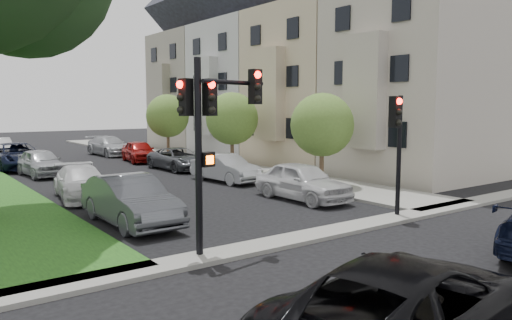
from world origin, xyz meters
TOP-DOWN VIEW (x-y plane):
  - ground at (0.00, 0.00)m, footprint 140.00×140.00m
  - sidewalk_right at (6.75, 24.00)m, footprint 3.50×44.00m
  - sidewalk_cross at (0.00, 2.00)m, footprint 60.00×1.00m
  - house_a at (12.45, 8.00)m, footprint 7.70×7.55m
  - house_b at (12.45, 15.50)m, footprint 7.70×7.55m
  - house_c at (12.45, 23.00)m, footprint 7.70×7.55m
  - house_d at (12.45, 30.50)m, footprint 7.70×7.55m
  - small_tree_a at (6.20, 8.31)m, footprint 2.94×2.94m
  - small_tree_b at (6.20, 15.86)m, footprint 3.07×3.07m
  - small_tree_c at (6.20, 24.23)m, footprint 3.09×3.09m
  - traffic_signal_main at (-3.41, 2.23)m, footprint 2.44×0.66m
  - traffic_signal_secondary at (3.80, 2.19)m, footprint 0.53×0.43m
  - car_cross_near at (-3.66, -3.95)m, footprint 6.00×3.60m
  - car_parked_0 at (3.46, 6.54)m, footprint 1.86×4.56m
  - car_parked_1 at (3.59, 12.50)m, footprint 1.88×4.35m
  - car_parked_2 at (3.85, 18.07)m, footprint 2.35×4.81m
  - car_parked_3 at (3.65, 23.45)m, footprint 2.34×4.49m
  - car_parked_4 at (3.57, 28.95)m, footprint 2.43×5.18m
  - car_parked_5 at (-3.80, 6.66)m, footprint 1.74×4.83m
  - car_parked_6 at (-3.68, 12.14)m, footprint 2.51×4.83m
  - car_parked_7 at (-3.42, 20.14)m, footprint 2.03×4.46m
  - car_parked_8 at (-3.88, 24.18)m, footprint 3.09×5.90m

SIDE VIEW (x-z plane):
  - ground at x=0.00m, z-range 0.00..0.00m
  - sidewalk_right at x=6.75m, z-range 0.00..0.12m
  - sidewalk_cross at x=0.00m, z-range 0.00..0.12m
  - car_parked_2 at x=3.85m, z-range 0.00..1.31m
  - car_parked_6 at x=-3.68m, z-range 0.00..1.34m
  - car_parked_1 at x=3.59m, z-range 0.00..1.39m
  - car_parked_3 at x=3.65m, z-range 0.00..1.46m
  - car_parked_4 at x=3.57m, z-range 0.00..1.46m
  - car_parked_7 at x=-3.42m, z-range 0.00..1.48m
  - car_parked_0 at x=3.46m, z-range 0.00..1.55m
  - car_cross_near at x=-3.66m, z-range 0.00..1.56m
  - car_parked_5 at x=-3.80m, z-range 0.00..1.58m
  - car_parked_8 at x=-3.88m, z-range 0.00..1.59m
  - traffic_signal_secondary at x=3.80m, z-range 0.82..4.98m
  - small_tree_a at x=6.20m, z-range 0.73..5.14m
  - small_tree_b at x=6.20m, z-range 0.76..5.36m
  - small_tree_c at x=6.20m, z-range 0.76..5.40m
  - traffic_signal_main at x=-3.41m, z-range 0.95..5.93m
  - house_a at x=12.45m, z-range -1.05..14.92m
  - house_b at x=12.45m, z-range -1.05..14.92m
  - house_c at x=12.45m, z-range -1.05..14.92m
  - house_d at x=12.45m, z-range -1.05..14.92m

